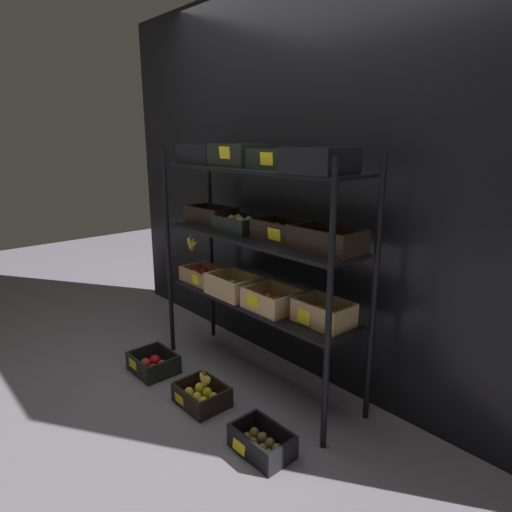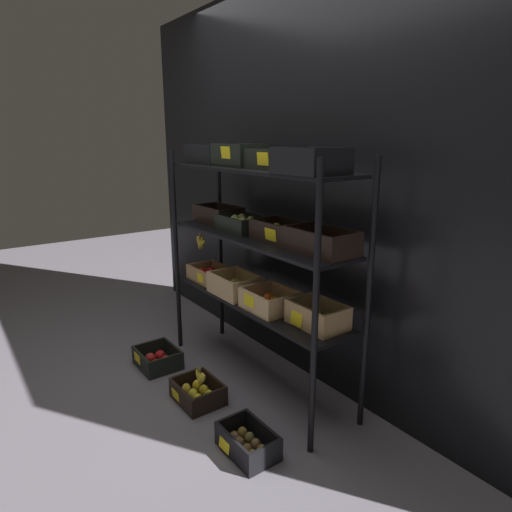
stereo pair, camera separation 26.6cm
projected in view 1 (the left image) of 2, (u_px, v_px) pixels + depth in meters
ground_plane at (256, 378)px, 2.94m from camera, size 10.00×10.00×0.00m
storefront_wall at (301, 184)px, 2.87m from camera, size 3.87×0.12×2.53m
display_rack at (257, 234)px, 2.69m from camera, size 1.61×0.41×1.52m
crate_ground_apple_red at (154, 364)px, 3.03m from camera, size 0.31×0.26×0.13m
crate_ground_lemon at (201, 396)px, 2.65m from camera, size 0.30×0.25×0.12m
crate_ground_kiwi at (262, 444)px, 2.24m from camera, size 0.32×0.21×0.13m
banana_bunch_loose at (205, 380)px, 2.60m from camera, size 0.11×0.04×0.12m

